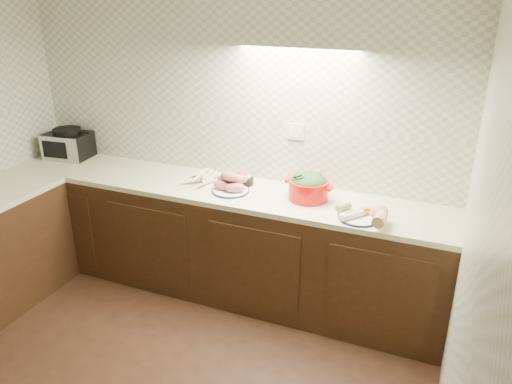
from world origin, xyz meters
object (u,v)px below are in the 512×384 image
at_px(onion_bowl, 244,179).
at_px(parsnip_pile, 200,177).
at_px(toaster_oven, 68,144).
at_px(veg_plate, 368,214).
at_px(dutch_oven, 309,186).
at_px(sweet_potato_plate, 231,184).

bearing_deg(onion_bowl, parsnip_pile, -169.42).
distance_m(toaster_oven, onion_bowl, 1.71).
xyz_separation_m(parsnip_pile, veg_plate, (1.36, -0.21, 0.01)).
distance_m(dutch_oven, veg_plate, 0.51).
bearing_deg(sweet_potato_plate, onion_bowl, 78.70).
height_order(parsnip_pile, dutch_oven, dutch_oven).
xyz_separation_m(sweet_potato_plate, dutch_oven, (0.58, 0.09, 0.04)).
height_order(onion_bowl, veg_plate, veg_plate).
bearing_deg(sweet_potato_plate, dutch_oven, 8.47).
distance_m(sweet_potato_plate, veg_plate, 1.05).
bearing_deg(toaster_oven, onion_bowl, -6.11).
distance_m(toaster_oven, veg_plate, 2.74).
height_order(dutch_oven, veg_plate, dutch_oven).
height_order(parsnip_pile, veg_plate, veg_plate).
bearing_deg(sweet_potato_plate, veg_plate, -5.69).
bearing_deg(onion_bowl, dutch_oven, -8.31).
bearing_deg(veg_plate, onion_bowl, 165.09).
relative_size(toaster_oven, sweet_potato_plate, 1.42).
distance_m(sweet_potato_plate, dutch_oven, 0.59).
bearing_deg(parsnip_pile, onion_bowl, 10.58).
relative_size(onion_bowl, dutch_oven, 0.41).
height_order(parsnip_pile, sweet_potato_plate, sweet_potato_plate).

